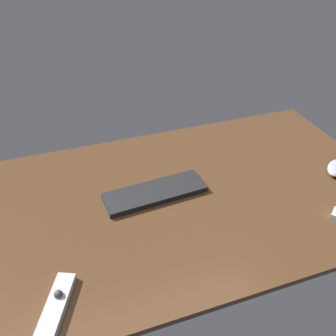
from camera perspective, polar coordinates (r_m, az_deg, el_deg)
The scene contains 3 objects.
desk at distance 124.97cm, azimuth 3.90°, elevation -4.38°, with size 140.00×84.00×2.00cm, color #4C301C.
keyboard at distance 122.96cm, azimuth -2.11°, elevation -3.92°, with size 34.99×11.27×1.92cm, color black.
media_remote at distance 98.52cm, azimuth -17.46°, elevation -20.27°, with size 11.91×18.90×3.51cm.
Camera 1 is at (-38.47, -85.79, 83.34)cm, focal length 38.13 mm.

